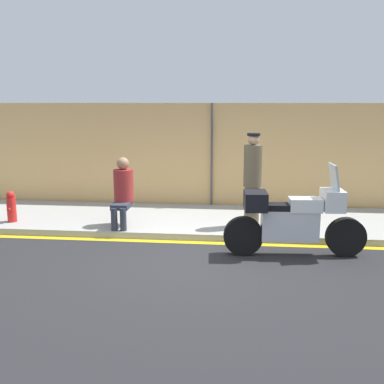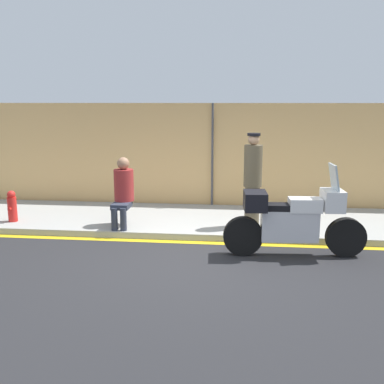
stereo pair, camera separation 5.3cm
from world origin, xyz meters
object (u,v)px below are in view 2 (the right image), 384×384
person_seated_on_curb (123,188)px  fire_hydrant (12,206)px  officer_standing (253,179)px  motorcycle (293,219)px

person_seated_on_curb → fire_hydrant: size_ratio=2.11×
person_seated_on_curb → fire_hydrant: 2.36m
officer_standing → person_seated_on_curb: officer_standing is taller
officer_standing → fire_hydrant: officer_standing is taller
officer_standing → fire_hydrant: size_ratio=2.85×
fire_hydrant → person_seated_on_curb: bearing=-1.0°
officer_standing → motorcycle: bearing=-63.8°
officer_standing → fire_hydrant: (-4.81, -0.17, -0.62)m
fire_hydrant → motorcycle: bearing=-11.7°
motorcycle → fire_hydrant: bearing=164.5°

